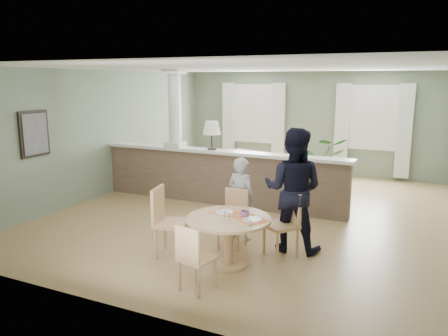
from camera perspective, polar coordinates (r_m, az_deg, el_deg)
The scene contains 12 objects.
ground at distance 8.45m, azimuth 4.25°, elevation -5.73°, with size 8.00×8.00×0.00m, color tan.
room_shell at distance 8.69m, azimuth 5.73°, elevation 6.93°, with size 7.02×8.02×2.71m.
pony_wall at distance 8.83m, azimuth -1.21°, elevation -0.20°, with size 5.32×0.38×2.70m.
sofa at distance 10.05m, azimuth 4.79°, elevation -0.55°, with size 2.76×1.08×0.81m, color #946950.
houseplant at distance 9.18m, azimuth 11.65°, elevation -0.14°, with size 1.23×1.06×1.36m, color #2E6829.
dining_table at distance 5.90m, azimuth 0.69°, elevation -7.78°, with size 1.14×1.14×0.78m.
chair_far_boy at distance 6.65m, azimuth 1.31°, elevation -6.18°, with size 0.40×0.40×0.87m.
chair_far_man at distance 6.36m, azimuth 7.98°, elevation -6.83°, with size 0.59×0.59×0.93m.
chair_near at distance 5.26m, azimuth -3.99°, elevation -11.35°, with size 0.45×0.45×0.84m.
chair_side at distance 6.31m, azimuth -7.52°, elevation -6.55°, with size 0.54×0.54×1.01m.
child_person at distance 6.88m, azimuth 2.26°, elevation -3.99°, with size 0.48×0.32×1.33m, color #A6A6AB.
man_person at distance 6.46m, azimuth 9.02°, elevation -2.84°, with size 0.89×0.69×1.83m, color black.
Camera 1 is at (2.83, -7.55, 2.51)m, focal length 35.00 mm.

